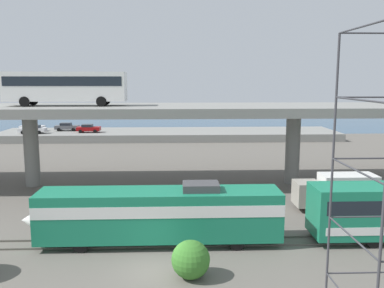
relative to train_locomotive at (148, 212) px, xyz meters
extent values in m
plane|color=#605B54|center=(0.63, -4.00, -2.19)|extent=(260.00, 260.00, 0.00)
cube|color=#59544C|center=(0.63, -0.71, -2.13)|extent=(110.00, 0.12, 0.12)
cube|color=#59544C|center=(0.63, 0.71, -2.13)|extent=(110.00, 0.12, 0.12)
cube|color=#197A56|center=(0.81, 0.00, -0.11)|extent=(16.10, 3.00, 3.20)
cube|color=white|center=(0.81, 0.00, 0.46)|extent=(16.10, 3.04, 0.77)
cone|color=white|center=(-7.24, 0.00, -0.43)|extent=(2.19, 2.85, 2.85)
cube|color=black|center=(-5.60, 0.00, 0.78)|extent=(2.19, 2.70, 1.02)
cube|color=#3F3F42|center=(3.55, 0.00, 1.74)|extent=(2.40, 1.80, 0.50)
cylinder|color=black|center=(-4.22, -1.35, -1.71)|extent=(0.96, 0.18, 0.96)
cylinder|color=black|center=(-4.22, 1.35, -1.71)|extent=(0.96, 0.18, 0.96)
cylinder|color=black|center=(5.84, -1.35, -1.71)|extent=(0.96, 0.18, 0.96)
cylinder|color=black|center=(5.84, 1.35, -1.71)|extent=(0.96, 0.18, 0.96)
cylinder|color=black|center=(14.85, -1.35, -1.73)|extent=(0.92, 0.18, 0.92)
cylinder|color=black|center=(14.85, 1.35, -1.73)|extent=(0.92, 0.18, 0.92)
cube|color=gray|center=(0.63, 16.00, 5.67)|extent=(96.00, 10.45, 0.92)
cylinder|color=gray|center=(-12.97, 16.00, 1.51)|extent=(1.50, 1.50, 7.40)
cylinder|color=gray|center=(14.23, 16.00, 1.51)|extent=(1.50, 1.50, 7.40)
cube|color=silver|center=(-9.11, 15.69, 8.08)|extent=(12.00, 2.55, 2.90)
cube|color=black|center=(-9.11, 15.69, 8.60)|extent=(11.52, 2.59, 0.93)
cube|color=black|center=(-3.16, 15.69, 8.43)|extent=(0.08, 2.30, 1.74)
cylinder|color=black|center=(-5.39, 16.90, 6.63)|extent=(1.00, 0.26, 1.00)
cylinder|color=black|center=(-5.39, 14.48, 6.63)|extent=(1.00, 0.26, 1.00)
cylinder|color=black|center=(-12.83, 16.90, 6.63)|extent=(1.00, 0.26, 1.00)
cylinder|color=black|center=(-12.83, 14.48, 6.63)|extent=(1.00, 0.26, 1.00)
cube|color=#9E998C|center=(12.96, 6.90, -0.75)|extent=(2.00, 2.30, 2.00)
cube|color=silver|center=(16.46, 6.90, -0.45)|extent=(4.60, 2.30, 2.60)
cylinder|color=black|center=(13.25, 5.81, -1.75)|extent=(0.88, 0.28, 0.88)
cylinder|color=black|center=(13.25, 8.00, -1.75)|extent=(0.88, 0.28, 0.88)
cylinder|color=black|center=(17.46, 5.81, -1.75)|extent=(0.88, 0.28, 0.88)
cylinder|color=black|center=(17.46, 8.00, -1.75)|extent=(0.88, 0.28, 0.88)
cylinder|color=#38383D|center=(8.50, -9.91, 4.22)|extent=(0.10, 0.10, 12.82)
cylinder|color=#38383D|center=(8.50, -14.32, 4.22)|extent=(0.10, 0.10, 12.82)
cylinder|color=#38383D|center=(10.71, -9.91, 0.37)|extent=(4.41, 0.07, 0.07)
cylinder|color=#38383D|center=(10.71, -9.91, 2.94)|extent=(4.41, 0.07, 0.07)
cylinder|color=#38383D|center=(8.50, -12.12, 2.94)|extent=(0.07, 4.41, 0.07)
cylinder|color=#38383D|center=(10.71, -9.91, 5.50)|extent=(4.41, 0.07, 0.07)
cylinder|color=#38383D|center=(8.50, -12.12, 5.50)|extent=(0.07, 4.41, 0.07)
cylinder|color=#38383D|center=(8.50, -12.12, 8.06)|extent=(0.07, 4.41, 0.07)
cylinder|color=#38383D|center=(8.50, -12.12, 10.63)|extent=(0.07, 4.41, 0.07)
cube|color=gray|center=(0.63, 51.00, -1.50)|extent=(62.58, 12.33, 1.38)
cube|color=#515459|center=(-18.58, 51.93, -0.14)|extent=(4.33, 1.83, 0.70)
cube|color=#1E232B|center=(-18.79, 51.93, 0.45)|extent=(1.91, 1.61, 0.48)
cylinder|color=black|center=(-17.24, 52.80, -0.49)|extent=(0.64, 0.20, 0.64)
cylinder|color=black|center=(-17.24, 51.06, -0.49)|extent=(0.64, 0.20, 0.64)
cylinder|color=black|center=(-19.92, 52.80, -0.49)|extent=(0.64, 0.20, 0.64)
cylinder|color=black|center=(-19.92, 51.06, -0.49)|extent=(0.64, 0.20, 0.64)
cube|color=maroon|center=(-13.99, 49.19, -0.14)|extent=(4.19, 1.87, 0.70)
cube|color=#1E232B|center=(-14.20, 49.19, 0.45)|extent=(1.85, 1.64, 0.48)
cylinder|color=black|center=(-12.69, 50.08, -0.49)|extent=(0.64, 0.20, 0.64)
cylinder|color=black|center=(-12.69, 48.31, -0.49)|extent=(0.64, 0.20, 0.64)
cylinder|color=black|center=(-15.29, 50.08, -0.49)|extent=(0.64, 0.20, 0.64)
cylinder|color=black|center=(-15.29, 48.31, -0.49)|extent=(0.64, 0.20, 0.64)
cube|color=silver|center=(-24.94, 51.58, -0.14)|extent=(4.39, 1.81, 0.70)
cube|color=#1E232B|center=(-25.16, 51.58, 0.45)|extent=(1.93, 1.60, 0.48)
cylinder|color=black|center=(-23.58, 52.44, -0.49)|extent=(0.64, 0.20, 0.64)
cylinder|color=black|center=(-23.58, 50.71, -0.49)|extent=(0.64, 0.20, 0.64)
cylinder|color=black|center=(-26.30, 52.44, -0.49)|extent=(0.64, 0.20, 0.64)
cylinder|color=black|center=(-26.30, 50.71, -0.49)|extent=(0.64, 0.20, 0.64)
cube|color=silver|center=(-23.73, 48.09, -0.14)|extent=(4.68, 1.87, 0.70)
cube|color=#1E232B|center=(-23.49, 48.09, 0.45)|extent=(2.06, 1.64, 0.48)
cylinder|color=black|center=(-25.18, 47.20, -0.49)|extent=(0.64, 0.20, 0.64)
cylinder|color=black|center=(-25.18, 48.98, -0.49)|extent=(0.64, 0.20, 0.64)
cylinder|color=black|center=(-22.27, 47.20, -0.49)|extent=(0.64, 0.20, 0.64)
cylinder|color=black|center=(-22.27, 48.98, -0.49)|extent=(0.64, 0.20, 0.64)
cube|color=#2D5170|center=(0.63, 74.00, -2.19)|extent=(140.00, 36.00, 0.01)
sphere|color=#387729|center=(2.70, -5.00, -1.11)|extent=(2.16, 2.16, 2.16)
camera|label=1|loc=(1.92, -26.81, 8.80)|focal=38.93mm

